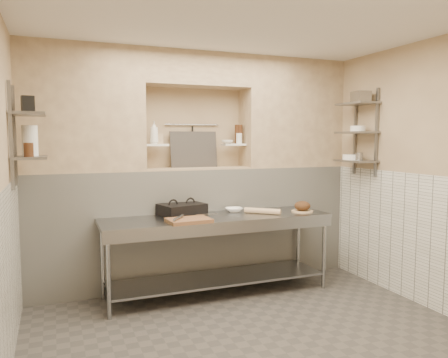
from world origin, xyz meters
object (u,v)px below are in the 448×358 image
bread_loaf (302,206)px  bottle_soap (154,132)px  prep_table (218,239)px  panini_press (182,209)px  bowl_alcove (227,142)px  rolling_pin (262,211)px  jug_left (30,141)px  cutting_board (189,220)px  mixing_bowl (234,210)px

bread_loaf → bottle_soap: bottle_soap is taller
prep_table → panini_press: size_ratio=4.59×
panini_press → bowl_alcove: size_ratio=3.91×
rolling_pin → jug_left: jug_left is taller
prep_table → bottle_soap: bearing=137.4°
rolling_pin → bread_loaf: 0.51m
bowl_alcove → jug_left: jug_left is taller
prep_table → bread_loaf: (1.06, -0.07, 0.33)m
prep_table → jug_left: 2.21m
prep_table → jug_left: (-1.91, 0.02, 1.11)m
cutting_board → jug_left: bearing=171.3°
bottle_soap → jug_left: size_ratio=0.94×
bowl_alcove → rolling_pin: bearing=-68.2°
cutting_board → bowl_alcove: size_ratio=3.07×
mixing_bowl → bread_loaf: (0.77, -0.29, 0.05)m
prep_table → mixing_bowl: size_ratio=12.56×
panini_press → mixing_bowl: 0.64m
cutting_board → bottle_soap: size_ratio=1.64×
bottle_soap → cutting_board: bearing=-75.9°
bread_loaf → jug_left: jug_left is taller
prep_table → bread_loaf: bread_loaf is taller
bottle_soap → rolling_pin: bearing=-26.5°
cutting_board → mixing_bowl: mixing_bowl is taller
mixing_bowl → bowl_alcove: 0.87m
prep_table → jug_left: jug_left is taller
mixing_bowl → jug_left: jug_left is taller
bottle_soap → bowl_alcove: 0.93m
panini_press → bottle_soap: bearing=111.0°
prep_table → bread_loaf: 1.11m
bowl_alcove → jug_left: size_ratio=0.50×
cutting_board → bread_loaf: bearing=5.4°
rolling_pin → jug_left: (-2.46, 0.04, 0.82)m
mixing_bowl → jug_left: 2.36m
bread_loaf → bottle_soap: 1.97m
bowl_alcove → prep_table: bearing=-121.8°
prep_table → cutting_board: (-0.40, -0.21, 0.28)m
jug_left → bottle_soap: bearing=21.9°
mixing_bowl → bottle_soap: size_ratio=0.77×
cutting_board → bowl_alcove: bearing=45.5°
panini_press → bread_loaf: bearing=-27.7°
cutting_board → bread_loaf: 1.47m
mixing_bowl → bottle_soap: bottle_soap is taller
cutting_board → bread_loaf: bread_loaf is taller
panini_press → jug_left: 1.76m
jug_left → prep_table: bearing=-0.5°
cutting_board → bread_loaf: size_ratio=2.33×
panini_press → cutting_board: panini_press is taller
bottle_soap → bowl_alcove: bearing=-0.9°
panini_press → rolling_pin: (0.90, -0.25, -0.03)m
mixing_bowl → bread_loaf: 0.82m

